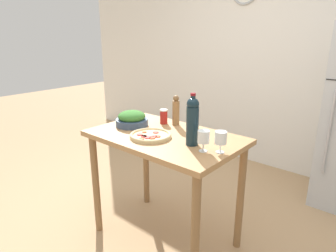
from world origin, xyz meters
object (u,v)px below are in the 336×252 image
wine_glass_far (221,139)px  salad_bowl (132,119)px  salt_canister (164,116)px  wine_glass_near (203,138)px  homemade_pizza (151,135)px  pepper_mill (176,111)px  wine_bottle (192,120)px

wine_glass_far → salad_bowl: 0.84m
salt_canister → salad_bowl: bearing=-126.7°
wine_glass_near → wine_glass_far: (0.09, 0.05, -0.00)m
wine_glass_near → salt_canister: 0.66m
salad_bowl → homemade_pizza: size_ratio=0.87×
wine_glass_near → pepper_mill: pepper_mill is taller
salt_canister → wine_bottle: bearing=-27.5°
wine_bottle → pepper_mill: wine_bottle is taller
wine_bottle → homemade_pizza: wine_bottle is taller
wine_glass_near → homemade_pizza: bearing=-176.4°
homemade_pizza → salt_canister: salt_canister is taller
pepper_mill → wine_glass_far: bearing=-25.1°
salad_bowl → salt_canister: 0.27m
pepper_mill → homemade_pizza: (0.06, -0.36, -0.10)m
wine_glass_near → wine_glass_far: same height
wine_glass_far → homemade_pizza: bearing=-171.2°
pepper_mill → salt_canister: pepper_mill is taller
wine_bottle → salt_canister: wine_bottle is taller
salt_canister → homemade_pizza: bearing=-64.2°
homemade_pizza → salad_bowl: bearing=161.1°
wine_glass_near → salad_bowl: (-0.75, 0.08, -0.04)m
homemade_pizza → salt_canister: 0.36m
wine_glass_near → homemade_pizza: 0.44m
salad_bowl → homemade_pizza: 0.33m
wine_glass_far → pepper_mill: pepper_mill is taller
wine_glass_far → pepper_mill: (-0.58, 0.27, 0.03)m
wine_glass_near → salad_bowl: wine_glass_near is taller
salad_bowl → wine_glass_far: bearing=-1.7°
wine_glass_near → wine_glass_far: bearing=30.9°
wine_glass_near → salad_bowl: size_ratio=0.53×
salad_bowl → homemade_pizza: bearing=-18.9°
pepper_mill → homemade_pizza: size_ratio=0.82×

